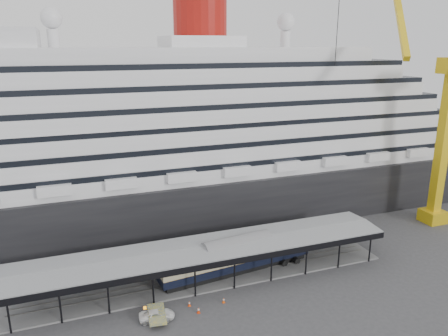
{
  "coord_description": "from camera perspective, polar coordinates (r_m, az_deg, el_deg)",
  "views": [
    {
      "loc": [
        -17.5,
        -50.17,
        33.53
      ],
      "look_at": [
        3.93,
        8.0,
        15.82
      ],
      "focal_mm": 35.0,
      "sensor_mm": 36.0,
      "label": 1
    }
  ],
  "objects": [
    {
      "name": "platform_canopy",
      "position": [
        65.73,
        -2.36,
        -12.38
      ],
      "size": [
        56.0,
        9.18,
        5.3
      ],
      "color": "slate",
      "rests_on": "ground"
    },
    {
      "name": "port_truck",
      "position": [
        58.55,
        -8.76,
        -18.47
      ],
      "size": [
        4.66,
        2.55,
        1.24
      ],
      "primitive_type": "imported",
      "rotation": [
        0.0,
        0.0,
        1.46
      ],
      "color": "white",
      "rests_on": "ground"
    },
    {
      "name": "traffic_cone_left",
      "position": [
        60.71,
        -4.55,
        -17.23
      ],
      "size": [
        0.5,
        0.5,
        0.74
      ],
      "rotation": [
        0.0,
        0.0,
        -0.42
      ],
      "color": "#E4430C",
      "rests_on": "ground"
    },
    {
      "name": "pullman_carriage",
      "position": [
        66.96,
        1.7,
        -11.3
      ],
      "size": [
        24.59,
        5.91,
        23.94
      ],
      "rotation": [
        0.0,
        0.0,
        0.11
      ],
      "color": "black",
      "rests_on": "ground"
    },
    {
      "name": "crane_yellow",
      "position": [
        89.66,
        26.34,
        5.58
      ],
      "size": [
        23.83,
        18.78,
        47.6
      ],
      "color": "gold",
      "rests_on": "ground"
    },
    {
      "name": "ground",
      "position": [
        62.83,
        -0.87,
        -16.31
      ],
      "size": [
        200.0,
        200.0,
        0.0
      ],
      "primitive_type": "plane",
      "color": "#37373A",
      "rests_on": "ground"
    },
    {
      "name": "traffic_cone_mid",
      "position": [
        59.3,
        -3.35,
        -18.04
      ],
      "size": [
        0.45,
        0.45,
        0.82
      ],
      "rotation": [
        0.0,
        0.0,
        0.06
      ],
      "color": "red",
      "rests_on": "ground"
    },
    {
      "name": "traffic_cone_right",
      "position": [
        61.16,
        -0.05,
        -16.89
      ],
      "size": [
        0.44,
        0.44,
        0.75
      ],
      "rotation": [
        0.0,
        0.0,
        0.15
      ],
      "color": "#DD4D0C",
      "rests_on": "ground"
    },
    {
      "name": "cruise_ship",
      "position": [
        85.38,
        -8.07,
        5.54
      ],
      "size": [
        130.0,
        30.0,
        43.9
      ],
      "color": "black",
      "rests_on": "ground"
    }
  ]
}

